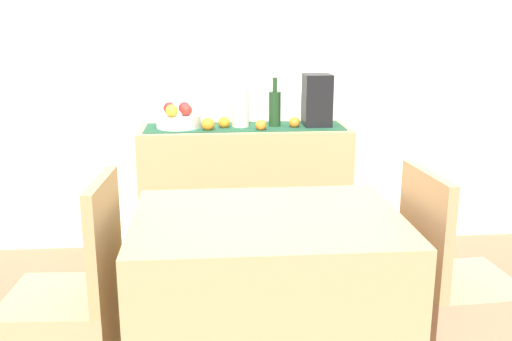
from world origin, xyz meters
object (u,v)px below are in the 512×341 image
(sideboard_console, at_px, (245,193))
(fruit_bowl, at_px, (179,121))
(wine_bottle, at_px, (275,108))
(chair_near_window, at_px, (68,338))
(ceramic_vase, at_px, (240,109))
(chair_by_corner, at_px, (455,321))
(coffee_maker, at_px, (317,100))
(dining_table, at_px, (267,306))

(sideboard_console, bearing_deg, fruit_bowl, 180.00)
(wine_bottle, bearing_deg, chair_near_window, -124.84)
(wine_bottle, relative_size, ceramic_vase, 1.34)
(sideboard_console, distance_m, fruit_bowl, 0.60)
(sideboard_console, relative_size, chair_by_corner, 1.39)
(fruit_bowl, xyz_separation_m, wine_bottle, (0.57, -0.00, 0.07))
(ceramic_vase, relative_size, chair_near_window, 0.25)
(sideboard_console, xyz_separation_m, coffee_maker, (0.43, 0.00, 0.57))
(dining_table, height_order, chair_by_corner, chair_by_corner)
(wine_bottle, distance_m, coffee_maker, 0.26)
(ceramic_vase, bearing_deg, chair_by_corner, -59.97)
(chair_by_corner, bearing_deg, sideboard_console, 119.24)
(chair_near_window, bearing_deg, coffee_maker, 48.57)
(chair_near_window, distance_m, chair_by_corner, 1.54)
(wine_bottle, height_order, dining_table, wine_bottle)
(coffee_maker, distance_m, ceramic_vase, 0.46)
(wine_bottle, xyz_separation_m, dining_table, (-0.18, -1.37, -0.57))
(coffee_maker, bearing_deg, chair_near_window, -131.43)
(fruit_bowl, relative_size, ceramic_vase, 1.20)
(chair_near_window, bearing_deg, sideboard_console, 60.56)
(sideboard_console, distance_m, ceramic_vase, 0.52)
(dining_table, bearing_deg, wine_bottle, 82.37)
(ceramic_vase, bearing_deg, chair_near_window, -118.65)
(fruit_bowl, xyz_separation_m, chair_near_window, (-0.38, -1.37, -0.60))
(sideboard_console, distance_m, dining_table, 1.37)
(sideboard_console, relative_size, dining_table, 1.24)
(sideboard_console, distance_m, chair_near_window, 1.58)
(dining_table, relative_size, chair_near_window, 1.12)
(chair_near_window, bearing_deg, dining_table, 0.07)
(coffee_maker, distance_m, dining_table, 1.56)
(wine_bottle, xyz_separation_m, coffee_maker, (0.25, 0.00, 0.04))
(coffee_maker, bearing_deg, fruit_bowl, 180.00)
(sideboard_console, bearing_deg, chair_by_corner, -60.76)
(sideboard_console, height_order, chair_by_corner, chair_by_corner)
(dining_table, bearing_deg, fruit_bowl, 105.86)
(ceramic_vase, distance_m, dining_table, 1.48)
(coffee_maker, bearing_deg, chair_by_corner, -76.40)
(coffee_maker, height_order, dining_table, coffee_maker)
(coffee_maker, bearing_deg, dining_table, -107.77)
(coffee_maker, xyz_separation_m, dining_table, (-0.44, -1.37, -0.61))
(sideboard_console, relative_size, fruit_bowl, 4.73)
(fruit_bowl, distance_m, coffee_maker, 0.83)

